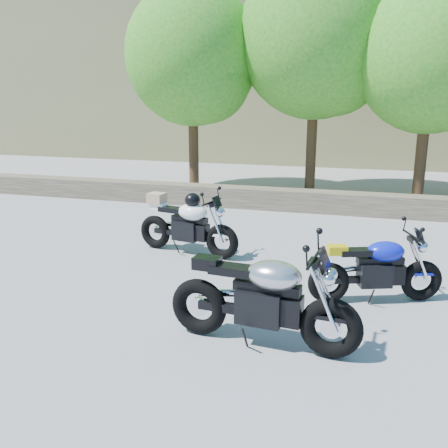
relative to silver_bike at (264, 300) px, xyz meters
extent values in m
plane|color=gray|center=(-1.33, 1.32, -0.54)|extent=(90.00, 90.00, 0.00)
cube|color=#46412F|center=(-1.33, 6.82, -0.29)|extent=(22.00, 0.55, 0.50)
cube|color=olive|center=(1.67, 29.32, 6.96)|extent=(80.00, 30.00, 15.00)
cylinder|color=#382314|center=(-3.83, 8.52, 0.97)|extent=(0.28, 0.28, 3.02)
sphere|color=#217D1B|center=(-3.83, 8.52, 3.24)|extent=(3.67, 3.67, 3.67)
sphere|color=#217D1B|center=(-3.33, 8.22, 2.59)|extent=(2.38, 2.38, 2.38)
cylinder|color=#382314|center=(-0.53, 8.92, 1.14)|extent=(0.28, 0.28, 3.36)
sphere|color=#217D1B|center=(-0.53, 8.92, 3.66)|extent=(4.08, 4.08, 4.08)
sphere|color=#217D1B|center=(-0.03, 8.62, 2.94)|extent=(2.64, 2.64, 2.64)
cylinder|color=#382314|center=(2.27, 8.32, 0.91)|extent=(0.28, 0.28, 2.91)
sphere|color=#217D1B|center=(2.27, 8.32, 3.10)|extent=(3.54, 3.54, 3.54)
torus|color=black|center=(0.75, -0.07, -0.20)|extent=(0.70, 0.23, 0.68)
torus|color=black|center=(-0.78, 0.07, -0.20)|extent=(0.70, 0.23, 0.68)
cylinder|color=silver|center=(0.75, -0.07, -0.20)|extent=(0.24, 0.06, 0.23)
cylinder|color=silver|center=(-0.78, 0.07, -0.20)|extent=(0.24, 0.06, 0.23)
cube|color=black|center=(-0.04, 0.00, -0.07)|extent=(0.54, 0.36, 0.38)
cube|color=black|center=(0.04, 0.00, 0.16)|extent=(0.76, 0.24, 0.11)
ellipsoid|color=silver|center=(0.11, -0.01, 0.31)|extent=(0.65, 0.47, 0.32)
cube|color=black|center=(-0.36, 0.03, 0.31)|extent=(0.55, 0.28, 0.10)
cube|color=black|center=(-0.68, 0.06, 0.35)|extent=(0.32, 0.24, 0.14)
cylinder|color=black|center=(0.54, -0.05, 0.56)|extent=(0.10, 0.70, 0.03)
sphere|color=silver|center=(0.71, -0.06, 0.37)|extent=(0.19, 0.19, 0.19)
torus|color=black|center=(-1.30, 2.79, -0.24)|extent=(0.63, 0.27, 0.61)
torus|color=black|center=(-2.65, 3.05, -0.24)|extent=(0.63, 0.27, 0.61)
cylinder|color=silver|center=(-1.30, 2.79, -0.24)|extent=(0.21, 0.08, 0.21)
cylinder|color=silver|center=(-2.65, 3.05, -0.24)|extent=(0.21, 0.08, 0.21)
cube|color=black|center=(-1.99, 2.92, -0.12)|extent=(0.51, 0.37, 0.34)
cube|color=black|center=(-1.93, 2.91, 0.09)|extent=(0.69, 0.28, 0.10)
ellipsoid|color=white|center=(-1.86, 2.90, 0.22)|extent=(0.61, 0.47, 0.29)
cube|color=black|center=(-2.27, 2.98, 0.22)|extent=(0.51, 0.30, 0.09)
cube|color=white|center=(-2.56, 3.03, 0.26)|extent=(0.30, 0.24, 0.12)
cylinder|color=black|center=(-1.49, 2.82, 0.44)|extent=(0.15, 0.63, 0.03)
sphere|color=silver|center=(-1.34, 2.79, 0.28)|extent=(0.17, 0.17, 0.17)
ellipsoid|color=black|center=(-1.86, 2.90, 0.43)|extent=(0.32, 0.33, 0.25)
cube|color=#A3815E|center=(-2.59, 3.04, 0.39)|extent=(0.33, 0.30, 0.19)
torus|color=black|center=(1.82, 1.84, -0.26)|extent=(0.59, 0.33, 0.57)
torus|color=black|center=(0.61, 1.41, -0.26)|extent=(0.59, 0.33, 0.57)
cylinder|color=silver|center=(1.82, 1.84, -0.26)|extent=(0.20, 0.10, 0.20)
cylinder|color=silver|center=(0.61, 1.41, -0.26)|extent=(0.20, 0.10, 0.20)
cube|color=black|center=(1.20, 1.62, -0.15)|extent=(0.49, 0.40, 0.32)
cube|color=black|center=(1.25, 1.64, 0.05)|extent=(0.64, 0.35, 0.09)
ellipsoid|color=#0C18BE|center=(1.31, 1.66, 0.17)|extent=(0.60, 0.50, 0.27)
cube|color=black|center=(0.94, 1.53, 0.17)|extent=(0.49, 0.34, 0.08)
cube|color=#D9B80B|center=(0.69, 1.44, 0.21)|extent=(0.30, 0.25, 0.12)
cylinder|color=black|center=(1.65, 1.78, 0.38)|extent=(0.23, 0.56, 0.03)
sphere|color=silver|center=(1.78, 1.83, 0.22)|extent=(0.16, 0.16, 0.16)
cube|color=black|center=(1.19, 2.72, -0.35)|extent=(0.32, 0.25, 0.40)
cube|color=#A70E0D|center=(1.18, 2.60, -0.45)|extent=(0.23, 0.07, 0.17)
camera|label=1|loc=(1.00, -5.05, 2.22)|focal=40.00mm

